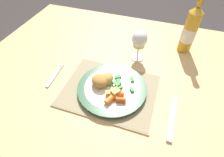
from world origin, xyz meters
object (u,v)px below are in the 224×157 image
(dining_table, at_px, (121,82))
(table_knife, at_px, (172,121))
(dinner_plate, at_px, (111,88))
(wine_glass, at_px, (139,40))
(fork, at_px, (54,77))
(bottle, at_px, (190,30))

(dining_table, xyz_separation_m, table_knife, (0.24, -0.20, 0.09))
(dinner_plate, distance_m, wine_glass, 0.25)
(wine_glass, bearing_deg, fork, -142.13)
(fork, height_order, bottle, bottle)
(dinner_plate, relative_size, bottle, 0.90)
(dining_table, bearing_deg, fork, -151.73)
(fork, distance_m, wine_glass, 0.40)
(dinner_plate, relative_size, table_knife, 1.41)
(fork, bearing_deg, dinner_plate, 1.84)
(fork, relative_size, wine_glass, 0.97)
(dining_table, bearing_deg, dinner_plate, -91.43)
(dinner_plate, height_order, table_knife, dinner_plate)
(dinner_plate, xyz_separation_m, bottle, (0.26, 0.37, 0.09))
(bottle, bearing_deg, table_knife, -92.05)
(fork, height_order, table_knife, table_knife)
(table_knife, bearing_deg, dining_table, 140.56)
(fork, bearing_deg, table_knife, -6.49)
(table_knife, bearing_deg, dinner_plate, 164.99)
(fork, xyz_separation_m, bottle, (0.51, 0.38, 0.11))
(table_knife, xyz_separation_m, bottle, (0.02, 0.43, 0.11))
(dinner_plate, xyz_separation_m, fork, (-0.26, -0.01, -0.01))
(fork, bearing_deg, wine_glass, 37.87)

